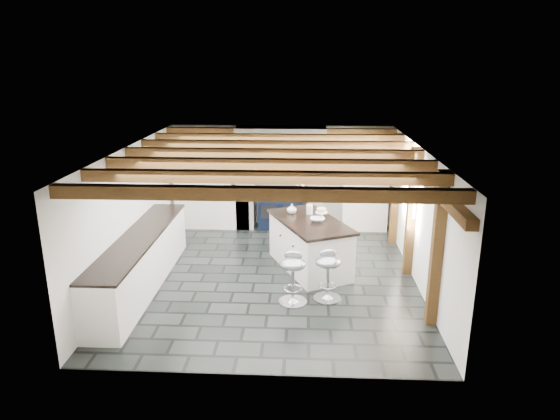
{
  "coord_description": "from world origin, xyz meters",
  "views": [
    {
      "loc": [
        0.54,
        -8.27,
        3.73
      ],
      "look_at": [
        0.1,
        0.4,
        1.1
      ],
      "focal_mm": 32.0,
      "sensor_mm": 36.0,
      "label": 1
    }
  ],
  "objects_px": {
    "range_cooker": "(281,208)",
    "bar_stool_near": "(328,270)",
    "kitchen_island": "(310,244)",
    "bar_stool_far": "(293,272)"
  },
  "relations": [
    {
      "from": "kitchen_island",
      "to": "bar_stool_far",
      "type": "distance_m",
      "value": 1.43
    },
    {
      "from": "range_cooker",
      "to": "kitchen_island",
      "type": "distance_m",
      "value": 2.42
    },
    {
      "from": "range_cooker",
      "to": "bar_stool_near",
      "type": "height_order",
      "value": "range_cooker"
    },
    {
      "from": "bar_stool_near",
      "to": "bar_stool_far",
      "type": "relative_size",
      "value": 0.97
    },
    {
      "from": "kitchen_island",
      "to": "bar_stool_near",
      "type": "relative_size",
      "value": 2.55
    },
    {
      "from": "kitchen_island",
      "to": "range_cooker",
      "type": "bearing_deg",
      "value": 81.09
    },
    {
      "from": "bar_stool_near",
      "to": "bar_stool_far",
      "type": "distance_m",
      "value": 0.57
    },
    {
      "from": "range_cooker",
      "to": "kitchen_island",
      "type": "relative_size",
      "value": 0.47
    },
    {
      "from": "kitchen_island",
      "to": "bar_stool_far",
      "type": "xyz_separation_m",
      "value": [
        -0.27,
        -1.41,
        0.05
      ]
    },
    {
      "from": "range_cooker",
      "to": "bar_stool_near",
      "type": "relative_size",
      "value": 1.2
    }
  ]
}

